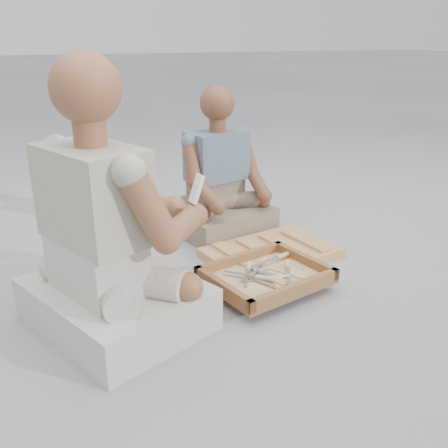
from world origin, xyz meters
name	(u,v)px	position (x,y,z in m)	size (l,w,h in m)	color
ground	(234,294)	(0.00, 0.00, 0.00)	(60.00, 60.00, 0.00)	#96969B
carved_panel	(271,252)	(0.34, 0.28, 0.02)	(0.63, 0.42, 0.04)	#A0773E
tool_tray	(266,277)	(0.14, -0.02, 0.06)	(0.56, 0.48, 0.06)	brown
chisel_0	(297,277)	(0.26, -0.09, 0.07)	(0.14, 0.19, 0.02)	silver
chisel_1	(274,278)	(0.16, -0.07, 0.07)	(0.08, 0.21, 0.02)	silver
chisel_2	(287,267)	(0.27, 0.00, 0.08)	(0.12, 0.20, 0.02)	silver
chisel_3	(271,273)	(0.18, -0.01, 0.07)	(0.13, 0.19, 0.02)	silver
chisel_4	(279,288)	(0.13, -0.15, 0.07)	(0.10, 0.21, 0.02)	silver
chisel_5	(248,269)	(0.10, 0.06, 0.08)	(0.13, 0.20, 0.02)	silver
chisel_6	(275,281)	(0.15, -0.08, 0.07)	(0.09, 0.21, 0.02)	silver
chisel_7	(279,257)	(0.28, 0.10, 0.08)	(0.22, 0.07, 0.02)	silver
chisel_8	(278,278)	(0.18, -0.06, 0.07)	(0.22, 0.07, 0.02)	silver
chisel_9	(261,263)	(0.18, 0.09, 0.07)	(0.17, 0.17, 0.02)	silver
chisel_10	(260,277)	(0.10, -0.04, 0.08)	(0.17, 0.17, 0.02)	silver
chisel_11	(304,282)	(0.27, -0.14, 0.07)	(0.22, 0.08, 0.02)	silver
wood_chip_0	(297,256)	(0.46, 0.23, 0.00)	(0.02, 0.01, 0.00)	tan
wood_chip_1	(259,260)	(0.27, 0.26, 0.00)	(0.02, 0.01, 0.00)	tan
wood_chip_2	(173,280)	(-0.20, 0.24, 0.00)	(0.02, 0.01, 0.00)	tan
wood_chip_3	(280,275)	(0.27, 0.07, 0.00)	(0.02, 0.01, 0.00)	tan
wood_chip_4	(268,264)	(0.28, 0.20, 0.00)	(0.02, 0.01, 0.00)	tan
wood_chip_5	(280,255)	(0.38, 0.27, 0.00)	(0.02, 0.01, 0.00)	tan
wood_chip_6	(271,267)	(0.28, 0.17, 0.00)	(0.02, 0.01, 0.00)	tan
wood_chip_7	(273,263)	(0.31, 0.21, 0.00)	(0.02, 0.01, 0.00)	tan
wood_chip_8	(239,273)	(0.11, 0.18, 0.00)	(0.02, 0.01, 0.00)	tan
wood_chip_9	(293,259)	(0.43, 0.20, 0.00)	(0.02, 0.01, 0.00)	tan
wood_chip_10	(248,271)	(0.16, 0.17, 0.00)	(0.02, 0.01, 0.00)	tan
wood_chip_11	(255,259)	(0.25, 0.28, 0.00)	(0.02, 0.01, 0.00)	tan
wood_chip_12	(278,274)	(0.27, 0.08, 0.00)	(0.02, 0.01, 0.00)	tan
wood_chip_13	(305,268)	(0.42, 0.09, 0.00)	(0.02, 0.01, 0.00)	tan
wood_chip_14	(351,296)	(0.44, -0.23, 0.00)	(0.02, 0.01, 0.00)	tan
wood_chip_15	(254,302)	(0.04, -0.10, 0.00)	(0.02, 0.01, 0.00)	tan
craftsman	(110,241)	(-0.51, -0.01, 0.34)	(0.76, 0.79, 1.01)	silver
companion	(220,185)	(0.26, 0.72, 0.27)	(0.60, 0.52, 0.81)	#7C7059
mobile_phone	(197,189)	(-0.14, 0.06, 0.48)	(0.06, 0.05, 0.12)	white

